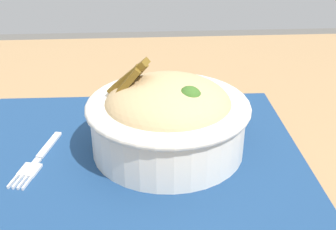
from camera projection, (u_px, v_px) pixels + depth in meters
table at (111, 184)px, 0.60m from camera, size 1.09×0.99×0.71m
placemat at (132, 151)px, 0.56m from camera, size 0.45×0.35×0.00m
bowl at (168, 116)px, 0.54m from camera, size 0.21×0.21×0.12m
fork at (37, 161)px, 0.53m from camera, size 0.04×0.13×0.00m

